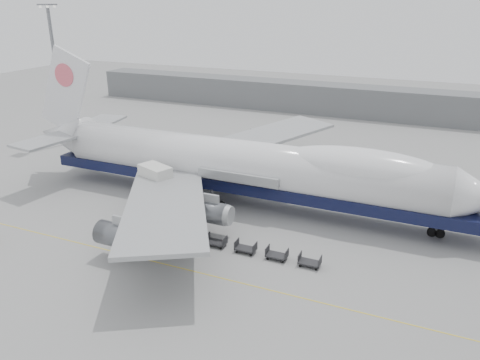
% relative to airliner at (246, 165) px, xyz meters
% --- Properties ---
extents(ground, '(260.00, 260.00, 0.00)m').
position_rel_airliner_xyz_m(ground, '(-0.64, -12.00, -5.62)').
color(ground, gray).
rests_on(ground, ground).
extents(apron_line, '(60.00, 0.15, 0.01)m').
position_rel_airliner_xyz_m(apron_line, '(-0.64, -18.00, -5.62)').
color(apron_line, gold).
rests_on(apron_line, ground).
extents(hangar, '(110.00, 8.00, 7.00)m').
position_rel_airliner_xyz_m(hangar, '(-10.64, 58.00, -2.12)').
color(hangar, slate).
rests_on(hangar, ground).
extents(floodlight_mast, '(2.40, 2.40, 25.43)m').
position_rel_airliner_xyz_m(floodlight_mast, '(-42.64, 12.00, 8.64)').
color(floodlight_mast, slate).
rests_on(floodlight_mast, ground).
extents(airliner, '(67.00, 55.30, 19.98)m').
position_rel_airliner_xyz_m(airliner, '(0.00, 0.00, 0.00)').
color(airliner, white).
rests_on(airliner, ground).
extents(catering_truck, '(5.31, 4.45, 6.06)m').
position_rel_airliner_xyz_m(catering_truck, '(-10.18, -6.25, -2.19)').
color(catering_truck, navy).
rests_on(catering_truck, ground).
extents(traffic_cone, '(0.40, 0.40, 0.58)m').
position_rel_airliner_xyz_m(traffic_cone, '(-6.45, -18.26, -5.35)').
color(traffic_cone, orange).
rests_on(traffic_cone, ground).
extents(dolly_0, '(2.30, 1.35, 1.30)m').
position_rel_airliner_xyz_m(dolly_0, '(-9.42, -12.27, -5.09)').
color(dolly_0, '#2D2D30').
rests_on(dolly_0, ground).
extents(dolly_1, '(2.30, 1.35, 1.30)m').
position_rel_airliner_xyz_m(dolly_1, '(-5.78, -12.27, -5.09)').
color(dolly_1, '#2D2D30').
rests_on(dolly_1, ground).
extents(dolly_2, '(2.30, 1.35, 1.30)m').
position_rel_airliner_xyz_m(dolly_2, '(-2.13, -12.27, -5.09)').
color(dolly_2, '#2D2D30').
rests_on(dolly_2, ground).
extents(dolly_3, '(2.30, 1.35, 1.30)m').
position_rel_airliner_xyz_m(dolly_3, '(1.51, -12.27, -5.09)').
color(dolly_3, '#2D2D30').
rests_on(dolly_3, ground).
extents(dolly_4, '(2.30, 1.35, 1.30)m').
position_rel_airliner_xyz_m(dolly_4, '(5.16, -12.27, -5.09)').
color(dolly_4, '#2D2D30').
rests_on(dolly_4, ground).
extents(dolly_5, '(2.30, 1.35, 1.30)m').
position_rel_airliner_xyz_m(dolly_5, '(8.80, -12.27, -5.09)').
color(dolly_5, '#2D2D30').
rests_on(dolly_5, ground).
extents(dolly_6, '(2.30, 1.35, 1.30)m').
position_rel_airliner_xyz_m(dolly_6, '(12.45, -12.27, -5.09)').
color(dolly_6, '#2D2D30').
rests_on(dolly_6, ground).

